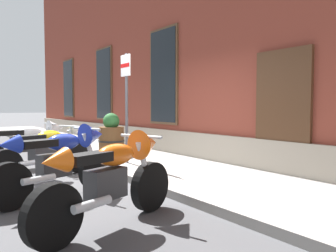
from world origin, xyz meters
TOP-DOWN VIEW (x-y plane):
  - ground_plane at (0.00, 0.00)m, footprint 140.00×140.00m
  - sidewalk at (0.00, 1.17)m, footprint 31.47×2.33m
  - motorcycle_white_sport at (-2.11, -1.02)m, footprint 0.62×2.14m
  - motorcycle_yellow_naked at (-0.70, -1.05)m, footprint 0.94×2.04m
  - motorcycle_blue_sport at (0.69, -1.21)m, footprint 0.76×1.96m
  - motorcycle_orange_sport at (2.12, -1.11)m, footprint 0.85×1.96m
  - parking_sign at (-0.77, 0.62)m, footprint 0.36×0.07m
  - barrel_planter at (-2.03, 0.89)m, footprint 0.64×0.64m

SIDE VIEW (x-z plane):
  - ground_plane at x=0.00m, z-range 0.00..0.00m
  - sidewalk at x=0.00m, z-range 0.00..0.12m
  - motorcycle_yellow_naked at x=-0.70m, z-range 0.00..0.95m
  - motorcycle_white_sport at x=-2.11m, z-range 0.05..1.05m
  - barrel_planter at x=-2.03m, z-range 0.04..1.07m
  - motorcycle_orange_sport at x=2.12m, z-range 0.05..1.08m
  - motorcycle_blue_sport at x=0.69m, z-range 0.05..1.10m
  - parking_sign at x=-0.77m, z-range 0.46..2.75m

